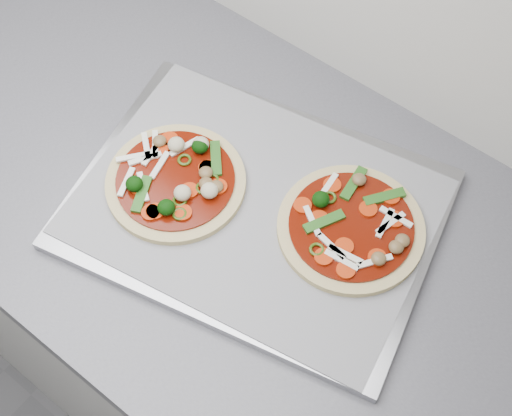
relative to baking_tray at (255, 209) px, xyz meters
The scene contains 5 objects.
countertop 0.36m from the baking_tray, ahead, with size 3.60×0.60×0.04m, color slate.
baking_tray is the anchor object (origin of this frame).
parchment 0.01m from the baking_tray, ahead, with size 0.47×0.34×0.00m, color gray.
pizza_left 0.12m from the baking_tray, 160.14° to the right, with size 0.23×0.23×0.03m.
pizza_right 0.13m from the baking_tray, 21.66° to the left, with size 0.27×0.27×0.03m.
Camera 1 is at (-0.04, 0.91, 1.75)m, focal length 50.00 mm.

